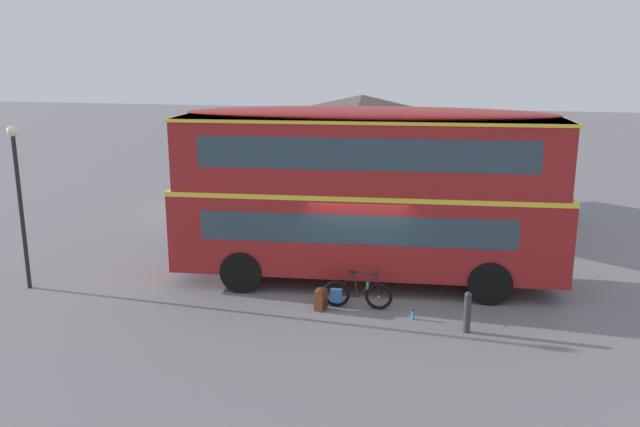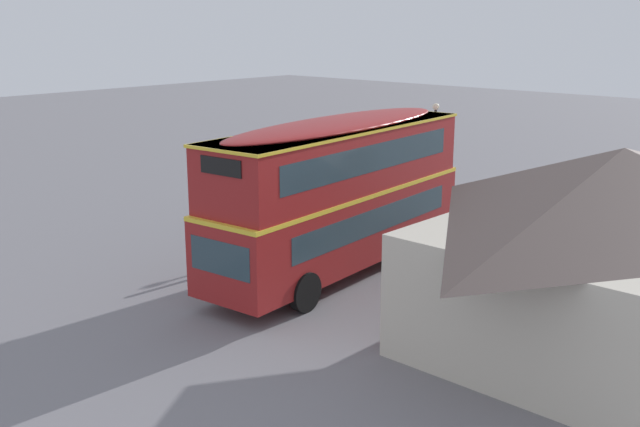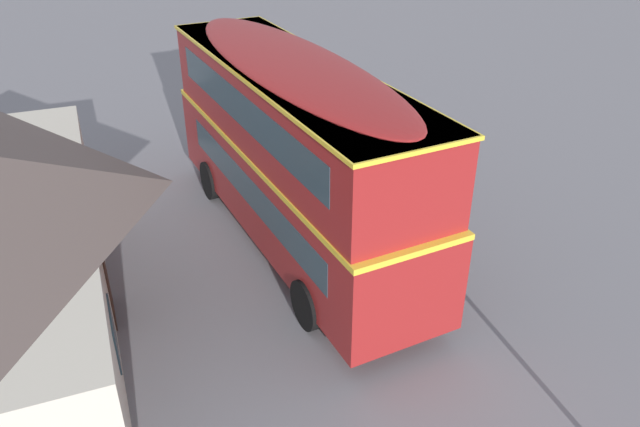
# 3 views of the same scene
# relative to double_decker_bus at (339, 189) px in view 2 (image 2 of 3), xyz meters

# --- Properties ---
(ground_plane) EXTENTS (120.00, 120.00, 0.00)m
(ground_plane) POSITION_rel_double_decker_bus_xyz_m (-0.02, -0.74, -2.64)
(ground_plane) COLOR slate
(double_decker_bus) EXTENTS (10.46, 3.36, 4.79)m
(double_decker_bus) POSITION_rel_double_decker_bus_xyz_m (0.00, 0.00, 0.00)
(double_decker_bus) COLOR black
(double_decker_bus) RESTS_ON ground
(touring_bicycle) EXTENTS (1.73, 0.51, 0.98)m
(touring_bicycle) POSITION_rel_double_decker_bus_xyz_m (0.02, -1.94, -2.27)
(touring_bicycle) COLOR black
(touring_bicycle) RESTS_ON ground
(backpack_on_ground) EXTENTS (0.33, 0.34, 0.57)m
(backpack_on_ground) POSITION_rel_double_decker_bus_xyz_m (-0.78, -2.23, -2.35)
(backpack_on_ground) COLOR #592D19
(backpack_on_ground) RESTS_ON ground
(water_bottle_blue_sports) EXTENTS (0.07, 0.07, 0.23)m
(water_bottle_blue_sports) POSITION_rel_double_decker_bus_xyz_m (1.48, -2.32, -2.54)
(water_bottle_blue_sports) COLOR #338CBF
(water_bottle_blue_sports) RESTS_ON ground
(pub_building) EXTENTS (11.09, 6.96, 4.62)m
(pub_building) POSITION_rel_double_decker_bus_xyz_m (-1.37, 7.88, -0.28)
(pub_building) COLOR beige
(pub_building) RESTS_ON ground
(street_lamp) EXTENTS (0.28, 0.28, 4.35)m
(street_lamp) POSITION_rel_double_decker_bus_xyz_m (-8.75, -2.39, 0.07)
(street_lamp) COLOR black
(street_lamp) RESTS_ON ground
(kerb_bollard) EXTENTS (0.16, 0.16, 0.97)m
(kerb_bollard) POSITION_rel_double_decker_bus_xyz_m (2.72, -2.80, -2.15)
(kerb_bollard) COLOR #333338
(kerb_bollard) RESTS_ON ground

